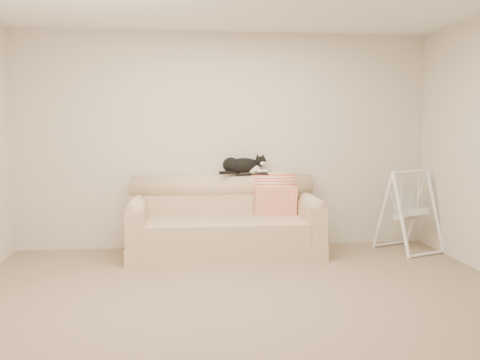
# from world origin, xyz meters

# --- Properties ---
(ground_plane) EXTENTS (5.00, 5.00, 0.00)m
(ground_plane) POSITION_xyz_m (0.00, 0.00, 0.00)
(ground_plane) COLOR #746250
(ground_plane) RESTS_ON ground
(room_shell) EXTENTS (5.04, 4.04, 2.60)m
(room_shell) POSITION_xyz_m (0.00, 0.00, 1.53)
(room_shell) COLOR beige
(room_shell) RESTS_ON ground
(sofa) EXTENTS (2.20, 0.93, 0.90)m
(sofa) POSITION_xyz_m (-0.05, 1.62, 0.35)
(sofa) COLOR #CCAD86
(sofa) RESTS_ON ground
(remote_a) EXTENTS (0.18, 0.07, 0.03)m
(remote_a) POSITION_xyz_m (0.21, 1.83, 0.91)
(remote_a) COLOR black
(remote_a) RESTS_ON sofa
(remote_b) EXTENTS (0.17, 0.06, 0.02)m
(remote_b) POSITION_xyz_m (0.41, 1.81, 0.91)
(remote_b) COLOR black
(remote_b) RESTS_ON sofa
(tuxedo_cat) EXTENTS (0.61, 0.35, 0.24)m
(tuxedo_cat) POSITION_xyz_m (0.20, 1.85, 1.01)
(tuxedo_cat) COLOR black
(tuxedo_cat) RESTS_ON sofa
(throw_blanket) EXTENTS (0.50, 0.38, 0.58)m
(throw_blanket) POSITION_xyz_m (0.58, 1.84, 0.72)
(throw_blanket) COLOR #E84334
(throw_blanket) RESTS_ON sofa
(baby_swing) EXTENTS (0.77, 0.80, 0.97)m
(baby_swing) POSITION_xyz_m (2.15, 1.53, 0.48)
(baby_swing) COLOR white
(baby_swing) RESTS_ON ground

